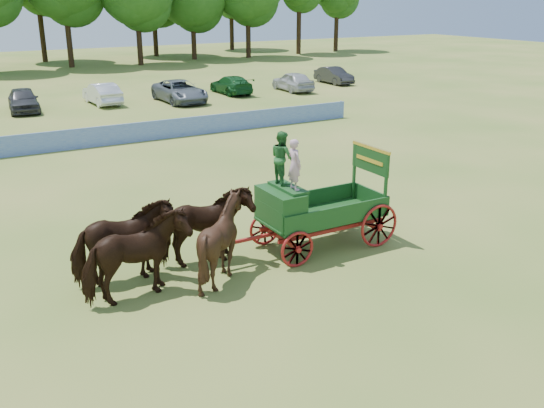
{
  "coord_description": "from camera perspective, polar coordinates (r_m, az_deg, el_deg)",
  "views": [
    {
      "loc": [
        -11.28,
        -13.22,
        7.49
      ],
      "look_at": [
        -2.36,
        2.27,
        1.3
      ],
      "focal_mm": 40.0,
      "sensor_mm": 36.0,
      "label": 1
    }
  ],
  "objects": [
    {
      "name": "sponsor_banner",
      "position": [
        33.6,
        -11.54,
        6.75
      ],
      "size": [
        26.0,
        0.08,
        1.05
      ],
      "primitive_type": "cube",
      "color": "#2049B0",
      "rests_on": "ground"
    },
    {
      "name": "horse_wheel_right",
      "position": [
        17.54,
        -6.31,
        -2.18
      ],
      "size": [
        2.84,
        1.49,
        2.32
      ],
      "primitive_type": "imported",
      "rotation": [
        0.0,
        0.0,
        1.48
      ],
      "color": "black",
      "rests_on": "ground"
    },
    {
      "name": "parked_cars",
      "position": [
        44.68,
        -18.96,
        9.42
      ],
      "size": [
        48.53,
        7.58,
        1.64
      ],
      "color": "silver",
      "rests_on": "ground"
    },
    {
      "name": "horse_wheel_left",
      "position": [
        16.61,
        -4.77,
        -3.37
      ],
      "size": [
        2.12,
        1.89,
        2.32
      ],
      "primitive_type": "imported",
      "rotation": [
        0.0,
        0.0,
        1.56
      ],
      "color": "black",
      "rests_on": "ground"
    },
    {
      "name": "farm_dray",
      "position": [
        18.26,
        2.81,
        0.39
      ],
      "size": [
        6.0,
        2.0,
        3.74
      ],
      "color": "#A4101F",
      "rests_on": "ground"
    },
    {
      "name": "horse_lead_right",
      "position": [
        16.81,
        -13.82,
        -3.61
      ],
      "size": [
        2.76,
        1.27,
        2.32
      ],
      "primitive_type": "imported",
      "rotation": [
        0.0,
        0.0,
        1.56
      ],
      "color": "black",
      "rests_on": "ground"
    },
    {
      "name": "horse_lead_left",
      "position": [
        15.83,
        -12.66,
        -4.97
      ],
      "size": [
        2.89,
        1.62,
        2.32
      ],
      "primitive_type": "imported",
      "rotation": [
        0.0,
        0.0,
        1.71
      ],
      "color": "black",
      "rests_on": "ground"
    },
    {
      "name": "ground",
      "position": [
        18.93,
        9.69,
        -4.5
      ],
      "size": [
        160.0,
        160.0,
        0.0
      ],
      "primitive_type": "plane",
      "color": "olive",
      "rests_on": "ground"
    }
  ]
}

